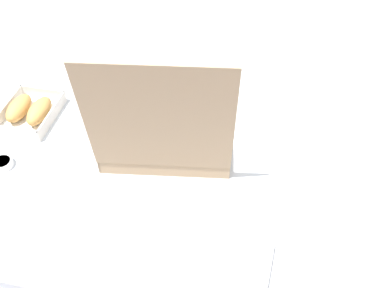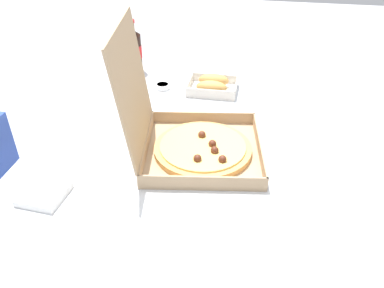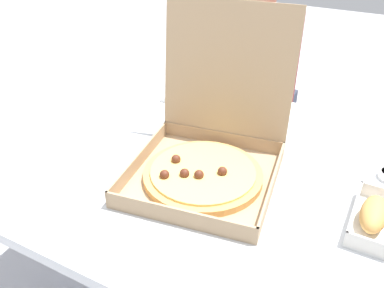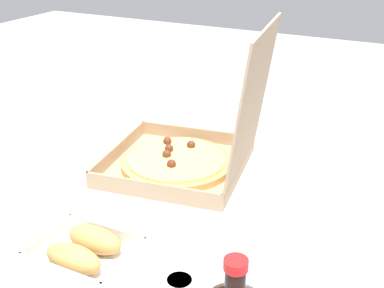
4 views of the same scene
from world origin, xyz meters
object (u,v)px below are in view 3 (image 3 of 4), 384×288
diner_person (252,76)px  paper_menu (62,154)px  pizza_box_open (208,154)px  chair (244,124)px  napkin_pile (182,97)px

diner_person → paper_menu: (-0.21, -0.91, 0.06)m
pizza_box_open → paper_menu: 0.41m
chair → diner_person: (0.00, 0.06, 0.21)m
chair → napkin_pile: 0.49m
napkin_pile → paper_menu: bearing=-105.3°
pizza_box_open → diner_person: bearing=102.4°
diner_person → chair: bearing=-90.5°
diner_person → paper_menu: 0.94m
chair → pizza_box_open: bearing=-76.6°
diner_person → pizza_box_open: diner_person is taller
chair → napkin_pile: size_ratio=7.55×
chair → pizza_box_open: 0.82m
chair → diner_person: size_ratio=0.72×
chair → napkin_pile: chair is taller
chair → diner_person: bearing=89.5°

